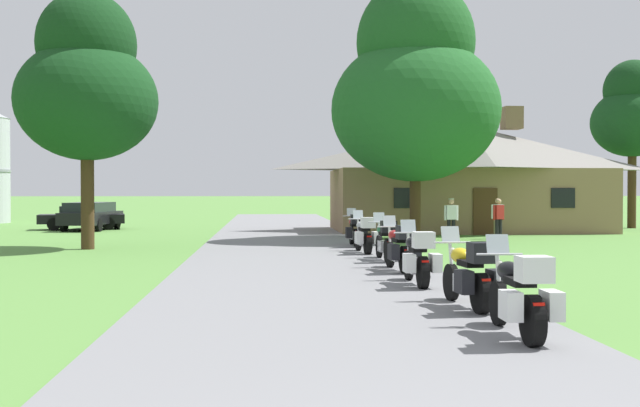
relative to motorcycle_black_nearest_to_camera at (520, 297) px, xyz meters
The scene contains 18 objects.
ground_plane 13.90m from the motorcycle_black_nearest_to_camera, 99.44° to the left, with size 500.00×500.00×0.00m, color #56893D.
asphalt_driveway 11.93m from the motorcycle_black_nearest_to_camera, 101.01° to the left, with size 6.40×80.00×0.06m, color slate.
motorcycle_black_nearest_to_camera is the anchor object (origin of this frame).
motorcycle_yellow_second_in_row 2.43m from the motorcycle_black_nearest_to_camera, 89.41° to the left, with size 0.80×2.08×1.30m.
motorcycle_black_third_in_row 5.46m from the motorcycle_black_nearest_to_camera, 92.22° to the left, with size 0.72×2.08×1.30m.
motorcycle_red_fourth_in_row 8.13m from the motorcycle_black_nearest_to_camera, 90.64° to the left, with size 0.81×2.08×1.30m.
motorcycle_green_fifth_in_row 10.91m from the motorcycle_black_nearest_to_camera, 90.03° to the left, with size 0.66×2.08×1.30m.
motorcycle_silver_sixth_in_row 13.33m from the motorcycle_black_nearest_to_camera, 91.01° to the left, with size 0.80×2.08×1.30m.
motorcycle_red_farthest_in_row 16.11m from the motorcycle_black_nearest_to_camera, 90.69° to the left, with size 0.72×2.08×1.30m.
stone_lodge 27.36m from the motorcycle_black_nearest_to_camera, 76.11° to the left, with size 13.56×6.83×6.11m.
bystander_red_shirt_near_lodge 20.21m from the motorcycle_black_nearest_to_camera, 73.01° to the left, with size 0.51×0.35×1.67m.
bystander_white_shirt_beside_signpost 21.50m from the motorcycle_black_nearest_to_camera, 73.06° to the left, with size 0.55×0.25×1.67m.
bystander_white_shirt_by_tree 19.52m from the motorcycle_black_nearest_to_camera, 78.32° to the left, with size 0.55×0.25×1.69m.
tree_by_lodge_front 20.89m from the motorcycle_black_nearest_to_camera, 82.29° to the left, with size 6.73×6.73×10.42m.
tree_right_of_lodge 33.32m from the motorcycle_black_nearest_to_camera, 60.67° to the left, with size 4.26×4.26×8.89m.
tree_left_near 19.40m from the motorcycle_black_nearest_to_camera, 119.68° to the left, with size 4.74×4.74×8.70m.
parked_black_suv_far_left 31.17m from the motorcycle_black_nearest_to_camera, 112.68° to the left, with size 2.36×4.78×1.40m.
parked_black_sedan_far_left 32.00m from the motorcycle_black_nearest_to_camera, 113.27° to the left, with size 4.48×2.62×1.20m.
Camera 1 is at (-1.03, -3.11, 1.98)m, focal length 41.83 mm.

